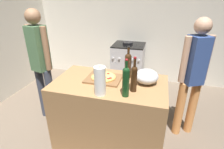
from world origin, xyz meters
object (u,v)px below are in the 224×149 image
at_px(stove, 128,65).
at_px(person_in_stripes, 41,61).
at_px(paper_towel_roll, 100,81).
at_px(wine_bottle_clear, 134,77).
at_px(pizza, 104,77).
at_px(mixing_bowl, 147,76).
at_px(wine_bottle_amber, 128,65).
at_px(wine_bottle_green, 126,80).
at_px(person_in_red, 193,74).

bearing_deg(stove, person_in_stripes, -124.52).
xyz_separation_m(paper_towel_roll, stove, (-0.07, 2.00, -0.60)).
distance_m(wine_bottle_clear, stove, 1.99).
bearing_deg(paper_towel_roll, wine_bottle_clear, 25.85).
xyz_separation_m(pizza, mixing_bowl, (0.49, 0.04, 0.05)).
bearing_deg(wine_bottle_clear, person_in_stripes, 163.60).
relative_size(mixing_bowl, wine_bottle_amber, 0.68).
bearing_deg(wine_bottle_green, mixing_bowl, 62.65).
relative_size(person_in_stripes, person_in_red, 1.04).
distance_m(wine_bottle_clear, person_in_stripes, 1.44).
bearing_deg(wine_bottle_green, person_in_stripes, 158.38).
height_order(person_in_stripes, person_in_red, person_in_stripes).
relative_size(wine_bottle_clear, wine_bottle_green, 0.96).
height_order(paper_towel_roll, wine_bottle_amber, wine_bottle_amber).
distance_m(wine_bottle_clear, wine_bottle_amber, 0.32).
bearing_deg(paper_towel_roll, mixing_bowl, 40.86).
distance_m(wine_bottle_green, wine_bottle_amber, 0.42).
distance_m(wine_bottle_green, person_in_stripes, 1.42).
relative_size(paper_towel_roll, wine_bottle_green, 0.77).
height_order(pizza, wine_bottle_clear, wine_bottle_clear).
bearing_deg(stove, paper_towel_roll, -87.97).
height_order(paper_towel_roll, person_in_stripes, person_in_stripes).
relative_size(wine_bottle_clear, person_in_stripes, 0.22).
bearing_deg(paper_towel_roll, wine_bottle_green, 7.37).
height_order(pizza, paper_towel_roll, paper_towel_roll).
relative_size(paper_towel_roll, stove, 0.32).
bearing_deg(wine_bottle_amber, person_in_stripes, 175.22).
xyz_separation_m(wine_bottle_amber, stove, (-0.26, 1.55, -0.62)).
height_order(mixing_bowl, wine_bottle_amber, wine_bottle_amber).
relative_size(pizza, paper_towel_roll, 0.98).
relative_size(paper_towel_roll, person_in_red, 0.19).
xyz_separation_m(wine_bottle_clear, person_in_stripes, (-1.37, 0.40, -0.10)).
distance_m(pizza, wine_bottle_amber, 0.32).
bearing_deg(paper_towel_roll, stove, 92.03).
xyz_separation_m(pizza, person_in_red, (1.02, 0.42, -0.02)).
bearing_deg(person_in_stripes, person_in_red, 5.43).
bearing_deg(wine_bottle_clear, pizza, 155.04).
height_order(wine_bottle_amber, stove, wine_bottle_amber).
bearing_deg(wine_bottle_clear, wine_bottle_amber, 111.20).
relative_size(wine_bottle_amber, person_in_stripes, 0.23).
bearing_deg(wine_bottle_green, paper_towel_roll, -172.63).
height_order(wine_bottle_clear, wine_bottle_green, wine_bottle_green).
bearing_deg(wine_bottle_clear, person_in_red, 42.59).
bearing_deg(person_in_stripes, paper_towel_roll, -27.38).
distance_m(wine_bottle_amber, person_in_stripes, 1.27).
height_order(wine_bottle_clear, person_in_red, person_in_red).
xyz_separation_m(stove, person_in_red, (1.03, -1.26, 0.46)).
xyz_separation_m(mixing_bowl, person_in_stripes, (-1.49, 0.19, -0.03)).
relative_size(wine_bottle_green, person_in_red, 0.24).
xyz_separation_m(pizza, stove, (-0.00, 1.68, -0.48)).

